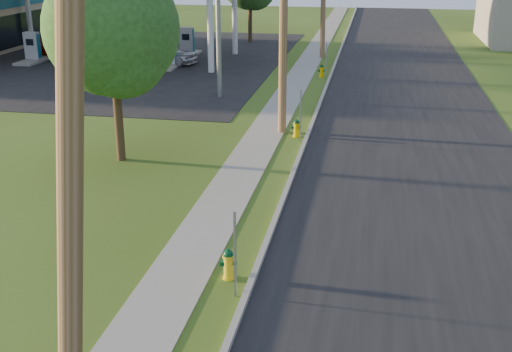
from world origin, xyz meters
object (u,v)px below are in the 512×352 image
Objects in this scene: fuel_pump_sw at (62,42)px; tree_verge at (114,34)px; fuel_pump_nw at (33,51)px; fuel_pump_se at (187,45)px; utility_pole_near at (70,160)px; car_silver at (164,52)px; hydrant_near at (228,264)px; utility_pole_mid at (284,6)px; fuel_pump_ne at (169,55)px; hydrant_mid at (296,128)px; car_red at (65,46)px; hydrant_far at (321,71)px.

tree_verge reaches higher than fuel_pump_sw.
fuel_pump_se is at bearing 23.96° from fuel_pump_nw.
utility_pole_near is 2.22× the size of car_silver.
hydrant_near is at bearing -72.03° from fuel_pump_se.
fuel_pump_sw is (-17.90, 17.00, -4.23)m from utility_pole_mid.
fuel_pump_ne is 0.75× the size of car_silver.
tree_verge is (12.92, -17.53, 3.66)m from fuel_pump_nw.
utility_pole_near is 32.51m from fuel_pump_ne.
hydrant_mid is at bearing -61.42° from fuel_pump_se.
fuel_pump_ne and fuel_pump_se have the same top height.
car_silver is at bearing 124.33° from utility_pole_mid.
fuel_pump_sw is at bearing 136.61° from hydrant_mid.
fuel_pump_sw reaches higher than hydrant_near.
fuel_pump_sw is 0.64× the size of car_red.
fuel_pump_se is at bearing 0.00° from fuel_pump_sw.
fuel_pump_nw is at bearing 120.00° from utility_pole_near.
hydrant_near is at bearing -53.68° from fuel_pump_nw.
fuel_pump_nw is at bearing 144.01° from utility_pole_mid.
hydrant_far is (18.49, -5.52, -0.36)m from fuel_pump_sw.
fuel_pump_sw is 4.38× the size of hydrant_mid.
fuel_pump_sw is 25.38m from tree_verge.
utility_pole_near is 29.82m from hydrant_far.
fuel_pump_ne reaches higher than car_silver.
fuel_pump_ne is 1.10m from car_silver.
utility_pole_mid is at bearing 92.52° from hydrant_near.
utility_pole_mid is 13.42× the size of hydrant_mid.
hydrant_far is at bearing -4.71° from fuel_pump_nw.
hydrant_mid is at bearing -43.39° from fuel_pump_sw.
fuel_pump_sw is at bearing 90.00° from fuel_pump_nw.
utility_pole_near is 1.89× the size of car_red.
utility_pole_mid is at bearing -35.99° from fuel_pump_nw.
tree_verge reaches higher than fuel_pump_nw.
utility_pole_near is 12.70× the size of hydrant_far.
fuel_pump_nw reaches higher than hydrant_mid.
car_silver is at bearing 166.42° from hydrant_far.
tree_verge is (-4.98, 13.47, -0.42)m from utility_pole_near.
utility_pole_near reaches higher than fuel_pump_se.
fuel_pump_sw is at bearing 117.09° from utility_pole_near.
tree_verge reaches higher than fuel_pump_se.
hydrant_mid is at bearing -39.39° from utility_pole_mid.
utility_pole_near is 7.42m from hydrant_near.
car_red is at bearing 122.32° from hydrant_near.
fuel_pump_se is 0.47× the size of tree_verge.
car_silver is at bearing -105.46° from car_red.
utility_pole_mid is at bearing -92.95° from hydrant_far.
fuel_pump_se is 10.99m from hydrant_far.
fuel_pump_sw is 1.75m from car_red.
fuel_pump_se is 0.64× the size of car_red.
utility_pole_near reaches higher than fuel_pump_nw.
fuel_pump_sw is at bearing 163.37° from hydrant_far.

